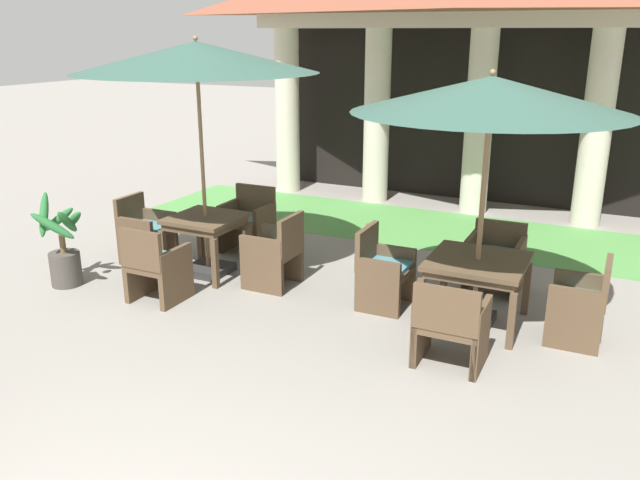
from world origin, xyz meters
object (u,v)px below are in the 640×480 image
at_px(patio_table_near_foreground, 477,268).
at_px(patio_chair_mid_left_east, 275,253).
at_px(patio_chair_near_foreground_west, 383,271).
at_px(patio_chair_near_foreground_north, 495,258).
at_px(patio_table_mid_left, 206,225).
at_px(patio_chair_near_foreground_east, 581,304).
at_px(potted_palm_left_edge, 63,254).
at_px(patio_umbrella_mid_left, 196,59).
at_px(patio_chair_mid_left_south, 155,267).
at_px(terracotta_urn, 368,237).
at_px(patio_chair_near_foreground_south, 450,326).
at_px(patio_umbrella_near_foreground, 491,96).
at_px(patio_chair_mid_left_north, 248,221).
at_px(patio_chair_mid_left_west, 145,232).

bearing_deg(patio_table_near_foreground, patio_chair_mid_left_east, -179.65).
relative_size(patio_chair_near_foreground_west, patio_chair_near_foreground_north, 1.14).
relative_size(patio_table_mid_left, patio_chair_mid_left_east, 0.93).
height_order(patio_chair_near_foreground_east, potted_palm_left_edge, potted_palm_left_edge).
xyz_separation_m(patio_chair_near_foreground_west, patio_chair_near_foreground_north, (1.03, 1.04, -0.02)).
bearing_deg(patio_table_near_foreground, patio_umbrella_mid_left, -179.73).
distance_m(patio_chair_near_foreground_east, patio_chair_near_foreground_north, 1.46).
bearing_deg(patio_chair_mid_left_south, terracotta_urn, 63.11).
height_order(patio_table_mid_left, patio_chair_mid_left_south, patio_chair_mid_left_south).
height_order(patio_chair_near_foreground_south, patio_chair_mid_left_east, patio_chair_mid_left_east).
height_order(patio_umbrella_mid_left, patio_chair_mid_left_east, patio_umbrella_mid_left).
height_order(patio_table_near_foreground, terracotta_urn, patio_table_near_foreground).
relative_size(patio_umbrella_near_foreground, patio_chair_near_foreground_south, 3.20).
distance_m(patio_umbrella_near_foreground, patio_umbrella_mid_left, 3.42).
bearing_deg(patio_chair_near_foreground_west, patio_table_near_foreground, 90.00).
xyz_separation_m(patio_table_mid_left, patio_chair_mid_left_east, (0.99, 0.00, -0.22)).
bearing_deg(patio_chair_mid_left_north, patio_umbrella_near_foreground, 163.90).
xyz_separation_m(patio_table_near_foreground, patio_chair_mid_left_west, (-4.39, -0.02, -0.21)).
relative_size(patio_chair_mid_left_north, patio_chair_mid_left_south, 1.00).
bearing_deg(patio_umbrella_near_foreground, patio_table_near_foreground, 180.00).
xyz_separation_m(patio_chair_near_foreground_south, patio_table_mid_left, (-3.41, 1.02, 0.24)).
distance_m(patio_chair_mid_left_west, patio_chair_mid_left_east, 1.98).
distance_m(patio_umbrella_near_foreground, patio_chair_mid_left_south, 4.05).
bearing_deg(patio_chair_mid_left_east, patio_table_mid_left, 90.00).
height_order(patio_chair_mid_left_north, terracotta_urn, patio_chair_mid_left_north).
relative_size(patio_table_near_foreground, patio_chair_near_foreground_south, 1.17).
bearing_deg(patio_chair_near_foreground_north, terracotta_urn, -23.47).
bearing_deg(patio_chair_near_foreground_east, terracotta_urn, 57.79).
relative_size(patio_chair_near_foreground_north, patio_chair_mid_left_east, 0.87).
xyz_separation_m(patio_table_near_foreground, terracotta_urn, (-1.95, 1.86, -0.47)).
bearing_deg(potted_palm_left_edge, patio_chair_near_foreground_north, 24.49).
height_order(patio_chair_near_foreground_south, patio_table_mid_left, patio_chair_near_foreground_south).
distance_m(patio_chair_near_foreground_south, patio_chair_mid_left_north, 3.96).
bearing_deg(patio_chair_mid_left_south, patio_umbrella_mid_left, 90.00).
bearing_deg(patio_chair_near_foreground_south, patio_chair_mid_left_west, 166.58).
bearing_deg(patio_umbrella_near_foreground, patio_chair_near_foreground_south, -89.58).
xyz_separation_m(patio_chair_mid_left_west, patio_chair_mid_left_south, (0.99, -0.99, 0.00)).
height_order(patio_chair_mid_left_south, potted_palm_left_edge, potted_palm_left_edge).
distance_m(patio_chair_near_foreground_east, patio_chair_mid_left_north, 4.54).
bearing_deg(terracotta_urn, patio_chair_mid_left_east, -103.71).
bearing_deg(terracotta_urn, patio_chair_near_foreground_east, -31.79).
bearing_deg(potted_palm_left_edge, patio_umbrella_near_foreground, 13.29).
bearing_deg(patio_umbrella_near_foreground, patio_umbrella_mid_left, -179.73).
distance_m(patio_table_near_foreground, patio_chair_near_foreground_north, 1.06).
xyz_separation_m(patio_chair_near_foreground_south, patio_chair_mid_left_south, (-3.41, 0.03, 0.01)).
xyz_separation_m(patio_chair_mid_left_north, patio_chair_mid_left_south, (0.00, -1.99, -0.01)).
relative_size(patio_table_mid_left, terracotta_urn, 2.32).
bearing_deg(patio_chair_mid_left_east, patio_chair_near_foreground_west, -89.78).
xyz_separation_m(patio_table_near_foreground, patio_chair_mid_left_south, (-3.40, -1.01, -0.20)).
xyz_separation_m(patio_chair_near_foreground_south, terracotta_urn, (-1.96, 2.89, -0.25)).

